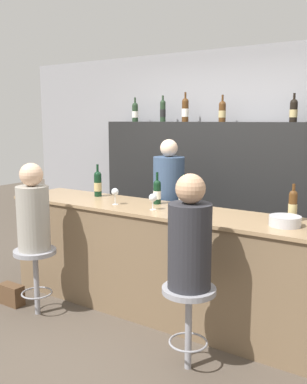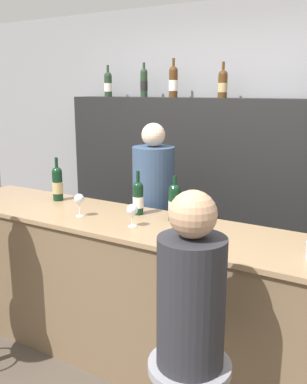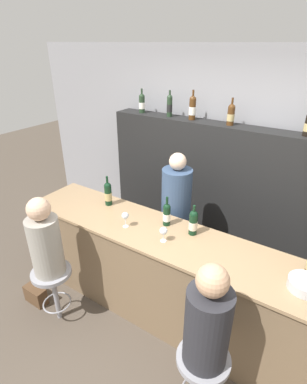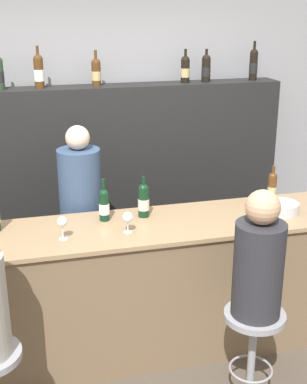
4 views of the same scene
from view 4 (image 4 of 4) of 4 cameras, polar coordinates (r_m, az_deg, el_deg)
name	(u,v)px [view 4 (image 4 of 4)]	position (r m, az deg, el deg)	size (l,w,h in m)	color
ground_plane	(148,375)	(3.93, -0.61, -18.93)	(16.00, 16.00, 0.00)	#4C4238
wall_back	(101,134)	(4.96, -5.61, 6.22)	(6.40, 0.05, 2.60)	gray
bar_counter	(137,290)	(3.89, -1.73, -10.37)	(3.37, 0.65, 1.00)	brown
back_bar_cabinet	(107,184)	(4.87, -5.03, 0.86)	(3.16, 0.28, 1.77)	black
wine_bottle_counter_1	(104,204)	(3.72, -5.29, -1.31)	(0.07, 0.07, 0.30)	black
wine_bottle_counter_2	(144,200)	(3.77, -1.06, -0.85)	(0.08, 0.08, 0.30)	black
wine_bottle_counter_3	(272,188)	(4.10, 12.53, 0.42)	(0.07, 0.07, 0.30)	#4C2D14
wine_bottle_backbar_1	(0,73)	(4.58, -16.11, 12.10)	(0.07, 0.07, 0.31)	#233823
wine_bottle_backbar_2	(39,71)	(4.58, -12.14, 12.50)	(0.08, 0.08, 0.34)	#4C2D14
wine_bottle_backbar_3	(96,72)	(4.63, -6.14, 12.62)	(0.08, 0.08, 0.30)	#4C2D14
wine_bottle_backbar_4	(185,69)	(4.81, 3.40, 12.97)	(0.08, 0.08, 0.29)	black
wine_bottle_backbar_5	(206,68)	(4.87, 5.63, 13.02)	(0.08, 0.08, 0.29)	black
wine_bottle_backbar_6	(253,64)	(5.03, 10.62, 13.25)	(0.08, 0.08, 0.34)	black
wine_glass_0	(62,222)	(3.47, -9.72, -3.21)	(0.07, 0.07, 0.16)	silver
wine_glass_1	(128,218)	(3.52, -2.77, -2.76)	(0.07, 0.07, 0.15)	silver
metal_bowl	(282,208)	(3.98, 13.56, -1.64)	(0.24, 0.24, 0.08)	#B7B7BC
bar_stool_right	(254,331)	(3.54, 10.63, -14.37)	(0.39, 0.39, 0.62)	gray
guest_seated_right	(259,262)	(3.29, 11.17, -7.29)	(0.31, 0.31, 0.81)	#28282D
bartender	(82,233)	(4.23, -7.60, -4.39)	(0.32, 0.32, 1.60)	#334766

